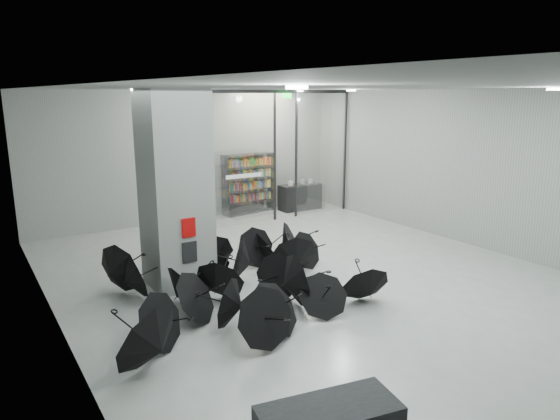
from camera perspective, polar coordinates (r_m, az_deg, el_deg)
room at (r=9.77m, az=6.31°, el=6.79°), size 14.00×14.02×4.01m
column at (r=10.37m, az=-11.79°, el=2.25°), size 1.20×1.20×4.00m
fire_cabinet at (r=9.96m, az=-10.32°, el=-1.98°), size 0.28×0.04×0.38m
info_panel at (r=10.10m, az=-10.20°, el=-4.72°), size 0.30×0.03×0.42m
exit_sign at (r=15.41m, az=0.77°, el=12.81°), size 0.30×0.06×0.15m
glass_partition at (r=15.67m, az=0.32°, el=6.81°), size 5.06×0.08×4.00m
bookshelf at (r=16.63m, az=-3.56°, el=2.99°), size 1.82×0.63×1.97m
shop_counter at (r=17.23m, az=2.27°, el=1.50°), size 1.46×0.60×0.87m
umbrella_cluster at (r=9.74m, az=-4.97°, el=-8.62°), size 5.79×4.66×1.32m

